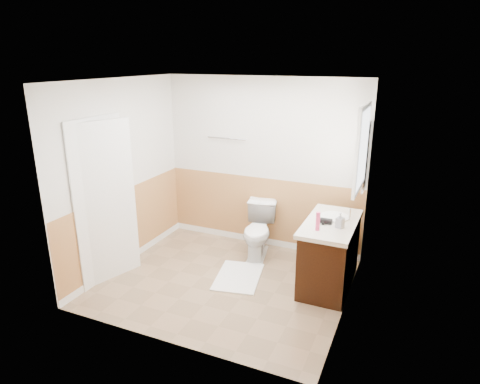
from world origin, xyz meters
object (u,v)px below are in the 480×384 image
at_px(vanity_cabinet, 329,255).
at_px(soap_dispenser, 340,220).
at_px(bath_mat, 238,277).
at_px(lotion_bottle, 318,221).
at_px(toilet, 258,231).

xyz_separation_m(vanity_cabinet, soap_dispenser, (0.12, -0.14, 0.54)).
bearing_deg(bath_mat, soap_dispenser, 7.34).
distance_m(bath_mat, vanity_cabinet, 1.21).
bearing_deg(lotion_bottle, vanity_cabinet, 72.97).
xyz_separation_m(toilet, bath_mat, (-0.00, -0.71, -0.37)).
xyz_separation_m(bath_mat, vanity_cabinet, (1.10, 0.30, 0.39)).
bearing_deg(bath_mat, toilet, 90.00).
relative_size(lotion_bottle, soap_dispenser, 1.22).
xyz_separation_m(toilet, soap_dispenser, (1.22, -0.55, 0.56)).
xyz_separation_m(bath_mat, soap_dispenser, (1.22, 0.16, 0.93)).
xyz_separation_m(toilet, lotion_bottle, (1.00, -0.73, 0.58)).
bearing_deg(lotion_bottle, bath_mat, 178.60).
relative_size(toilet, soap_dispenser, 4.20).
bearing_deg(toilet, bath_mat, -101.14).
bearing_deg(toilet, lotion_bottle, -47.34).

